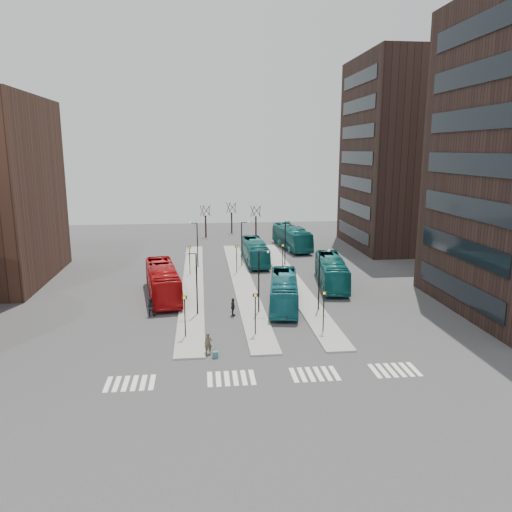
{
  "coord_description": "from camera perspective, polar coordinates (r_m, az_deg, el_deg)",
  "views": [
    {
      "loc": [
        -2.87,
        -28.59,
        15.85
      ],
      "look_at": [
        2.73,
        21.57,
        5.0
      ],
      "focal_mm": 35.0,
      "sensor_mm": 36.0,
      "label": 1
    }
  ],
  "objects": [
    {
      "name": "island_right",
      "position": [
        61.64,
        4.01,
        -2.73
      ],
      "size": [
        2.5,
        45.0,
        0.15
      ],
      "primitive_type": "cube",
      "color": "gray",
      "rests_on": "ground"
    },
    {
      "name": "tower_far",
      "position": [
        85.97,
        17.88,
        10.99
      ],
      "size": [
        20.12,
        20.0,
        30.0
      ],
      "color": "black",
      "rests_on": "ground"
    },
    {
      "name": "teal_bus_b",
      "position": [
        70.51,
        -0.12,
        0.49
      ],
      "size": [
        2.93,
        11.68,
        3.24
      ],
      "primitive_type": "imported",
      "rotation": [
        0.0,
        0.0,
        0.02
      ],
      "color": "#135D5F",
      "rests_on": "ground"
    },
    {
      "name": "suitcase",
      "position": [
        39.48,
        -4.67,
        -11.17
      ],
      "size": [
        0.45,
        0.38,
        0.52
      ],
      "primitive_type": "cube",
      "rotation": [
        0.0,
        0.0,
        0.14
      ],
      "color": "navy",
      "rests_on": "ground"
    },
    {
      "name": "sign_poles",
      "position": [
        53.5,
        -1.37,
        -2.42
      ],
      "size": [
        12.45,
        22.12,
        3.65
      ],
      "color": "black",
      "rests_on": "ground"
    },
    {
      "name": "lamp_posts",
      "position": [
        58.17,
        -0.79,
        -0.05
      ],
      "size": [
        14.04,
        20.24,
        6.12
      ],
      "color": "black",
      "rests_on": "ground"
    },
    {
      "name": "commuter_b",
      "position": [
        48.51,
        -2.64,
        -5.85
      ],
      "size": [
        0.56,
        1.08,
        1.77
      ],
      "primitive_type": "imported",
      "rotation": [
        0.0,
        0.0,
        1.7
      ],
      "color": "black",
      "rests_on": "ground"
    },
    {
      "name": "island_mid",
      "position": [
        60.87,
        -1.57,
        -2.89
      ],
      "size": [
        2.5,
        45.0,
        0.15
      ],
      "primitive_type": "cube",
      "color": "gray",
      "rests_on": "ground"
    },
    {
      "name": "island_left",
      "position": [
        60.69,
        -7.23,
        -3.03
      ],
      "size": [
        2.5,
        45.0,
        0.15
      ],
      "primitive_type": "cube",
      "color": "gray",
      "rests_on": "ground"
    },
    {
      "name": "commuter_c",
      "position": [
        46.56,
        3.58,
        -6.72
      ],
      "size": [
        0.8,
        1.16,
        1.64
      ],
      "primitive_type": "imported",
      "rotation": [
        0.0,
        0.0,
        4.52
      ],
      "color": "black",
      "rests_on": "ground"
    },
    {
      "name": "red_bus",
      "position": [
        55.23,
        -10.63,
        -2.86
      ],
      "size": [
        4.82,
        12.95,
        3.52
      ],
      "primitive_type": "imported",
      "rotation": [
        0.0,
        0.0,
        0.15
      ],
      "color": "#AD0D0F",
      "rests_on": "ground"
    },
    {
      "name": "bare_trees",
      "position": [
        92.36,
        -2.88,
        3.95
      ],
      "size": [
        10.97,
        8.14,
        5.9
      ],
      "color": "black",
      "rests_on": "ground"
    },
    {
      "name": "commuter_a",
      "position": [
        49.44,
        -11.97,
        -5.71
      ],
      "size": [
        0.91,
        0.72,
        1.85
      ],
      "primitive_type": "imported",
      "rotation": [
        0.0,
        0.0,
        3.12
      ],
      "color": "black",
      "rests_on": "ground"
    },
    {
      "name": "ground",
      "position": [
        32.81,
        -0.58,
        -16.75
      ],
      "size": [
        160.0,
        160.0,
        0.0
      ],
      "primitive_type": "plane",
      "color": "#313134",
      "rests_on": "ground"
    },
    {
      "name": "teal_bus_a",
      "position": [
        51.33,
        3.21,
        -4.03
      ],
      "size": [
        4.45,
        11.63,
        3.16
      ],
      "primitive_type": "imported",
      "rotation": [
        0.0,
        0.0,
        -0.16
      ],
      "color": "#15606A",
      "rests_on": "ground"
    },
    {
      "name": "teal_bus_d",
      "position": [
        81.19,
        4.09,
        2.14
      ],
      "size": [
        4.6,
        13.22,
        3.61
      ],
      "primitive_type": "imported",
      "rotation": [
        0.0,
        0.0,
        0.12
      ],
      "color": "#125D5C",
      "rests_on": "ground"
    },
    {
      "name": "traveller",
      "position": [
        40.01,
        -5.48,
        -9.94
      ],
      "size": [
        0.63,
        0.42,
        1.71
      ],
      "primitive_type": "imported",
      "rotation": [
        0.0,
        0.0,
        0.02
      ],
      "color": "#454129",
      "rests_on": "ground"
    },
    {
      "name": "teal_bus_c",
      "position": [
        59.54,
        8.61,
        -1.78
      ],
      "size": [
        4.46,
        12.31,
        3.35
      ],
      "primitive_type": "imported",
      "rotation": [
        0.0,
        0.0,
        -0.14
      ],
      "color": "#125E5E",
      "rests_on": "ground"
    },
    {
      "name": "crosswalk_stripes",
      "position": [
        36.53,
        1.58,
        -13.58
      ],
      "size": [
        22.35,
        2.4,
        0.01
      ],
      "color": "silver",
      "rests_on": "ground"
    }
  ]
}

